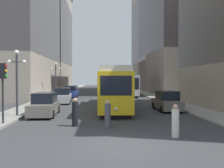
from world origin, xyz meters
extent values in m
plane|color=#38383A|center=(0.00, 0.00, 0.00)|extent=(200.00, 200.00, 0.00)
cube|color=gray|center=(-7.83, 40.00, 0.07)|extent=(2.57, 120.00, 0.15)
cube|color=gray|center=(7.83, 40.00, 0.07)|extent=(2.57, 120.00, 0.15)
cube|color=black|center=(0.39, 12.99, 0.17)|extent=(2.49, 12.17, 0.35)
cube|color=gold|center=(0.39, 12.99, 1.90)|extent=(2.91, 13.24, 3.10)
cube|color=black|center=(0.39, 12.99, 2.60)|extent=(2.93, 12.71, 1.08)
cube|color=silver|center=(0.39, 12.99, 3.67)|extent=(2.70, 12.97, 0.44)
cube|color=black|center=(0.23, 6.43, 2.44)|extent=(2.21, 0.13, 1.40)
sphere|color=#F2EACC|center=(0.23, 6.36, 0.80)|extent=(0.24, 0.24, 0.24)
cube|color=black|center=(3.94, 30.99, 0.17)|extent=(2.42, 11.10, 0.35)
cube|color=silver|center=(3.94, 30.99, 1.90)|extent=(2.82, 12.07, 3.10)
cube|color=black|center=(3.94, 30.99, 2.44)|extent=(2.84, 11.59, 1.30)
cube|color=black|center=(3.81, 25.00, 2.21)|extent=(2.31, 0.13, 1.71)
cylinder|color=black|center=(-6.06, 7.44, 0.32)|extent=(0.20, 0.64, 0.64)
cylinder|color=black|center=(-6.13, 10.43, 0.32)|extent=(0.20, 0.64, 0.64)
cylinder|color=black|center=(-4.35, 7.48, 0.32)|extent=(0.20, 0.64, 0.64)
cylinder|color=black|center=(-4.42, 10.47, 0.32)|extent=(0.20, 0.64, 0.64)
cube|color=slate|center=(-5.24, 8.96, 0.60)|extent=(1.91, 4.87, 0.84)
cube|color=black|center=(-5.24, 9.08, 1.42)|extent=(1.65, 2.69, 0.80)
cylinder|color=black|center=(-6.01, 17.31, 0.32)|extent=(0.21, 0.65, 0.64)
cylinder|color=black|center=(-6.18, 20.38, 0.32)|extent=(0.21, 0.65, 0.64)
cylinder|color=black|center=(-4.30, 17.40, 0.32)|extent=(0.21, 0.65, 0.64)
cylinder|color=black|center=(-4.47, 20.48, 0.32)|extent=(0.21, 0.65, 0.64)
cube|color=#B2B2B7|center=(-5.24, 18.89, 0.60)|extent=(2.07, 5.05, 0.84)
cube|color=black|center=(-5.25, 19.02, 1.42)|extent=(1.73, 2.81, 0.80)
cylinder|color=black|center=(6.06, 12.73, 0.32)|extent=(0.20, 0.64, 0.64)
cylinder|color=black|center=(6.13, 10.05, 0.32)|extent=(0.20, 0.64, 0.64)
cylinder|color=black|center=(4.35, 12.68, 0.32)|extent=(0.20, 0.64, 0.64)
cylinder|color=black|center=(4.42, 10.01, 0.32)|extent=(0.20, 0.64, 0.64)
cube|color=slate|center=(5.24, 11.37, 0.60)|extent=(1.92, 4.36, 0.84)
cube|color=black|center=(5.24, 11.26, 1.42)|extent=(1.65, 2.42, 0.80)
cylinder|color=black|center=(-6.18, 26.26, 0.32)|extent=(0.22, 0.65, 0.64)
cylinder|color=black|center=(-6.01, 29.33, 0.32)|extent=(0.22, 0.65, 0.64)
cylinder|color=black|center=(-4.48, 26.16, 0.32)|extent=(0.22, 0.65, 0.64)
cylinder|color=black|center=(-4.30, 29.23, 0.32)|extent=(0.22, 0.65, 0.64)
cube|color=navy|center=(-5.24, 27.74, 0.60)|extent=(2.09, 5.06, 0.84)
cube|color=black|center=(-5.23, 27.87, 1.42)|extent=(1.74, 2.82, 0.80)
cylinder|color=beige|center=(2.83, 1.36, 0.71)|extent=(0.37, 0.37, 1.42)
sphere|color=tan|center=(2.83, 1.36, 1.54)|extent=(0.25, 0.25, 0.25)
cylinder|color=#4C4C56|center=(-0.45, 3.89, 0.71)|extent=(0.37, 0.37, 1.42)
sphere|color=tan|center=(-0.45, 3.89, 1.53)|extent=(0.25, 0.25, 0.25)
cylinder|color=black|center=(-2.44, 4.49, 0.74)|extent=(0.39, 0.39, 1.49)
sphere|color=tan|center=(-2.44, 4.49, 1.61)|extent=(0.27, 0.27, 0.27)
cylinder|color=#232328|center=(-6.94, 4.93, 2.02)|extent=(0.12, 0.12, 3.73)
cube|color=black|center=(-6.94, 4.93, 3.41)|extent=(0.36, 0.36, 0.95)
sphere|color=red|center=(-6.74, 4.93, 3.71)|extent=(0.18, 0.18, 0.18)
sphere|color=gold|center=(-6.74, 4.93, 3.41)|extent=(0.18, 0.18, 0.18)
sphere|color=green|center=(-6.74, 4.93, 3.10)|extent=(0.18, 0.18, 0.18)
cylinder|color=#333338|center=(-7.14, 8.19, 2.45)|extent=(0.16, 0.16, 4.59)
sphere|color=white|center=(-7.14, 8.19, 4.90)|extent=(0.36, 0.36, 0.36)
sphere|color=white|center=(-7.69, 8.19, 4.19)|extent=(0.31, 0.31, 0.31)
sphere|color=white|center=(-6.59, 8.19, 4.19)|extent=(0.31, 0.31, 0.31)
cube|color=#333338|center=(-7.14, 8.19, 4.19)|extent=(1.10, 0.06, 0.06)
cylinder|color=#333338|center=(-7.14, 25.06, 2.54)|extent=(0.16, 0.16, 4.79)
sphere|color=white|center=(-7.14, 25.06, 5.10)|extent=(0.36, 0.36, 0.36)
sphere|color=white|center=(-7.69, 25.06, 4.36)|extent=(0.31, 0.31, 0.31)
sphere|color=white|center=(-6.59, 25.06, 4.36)|extent=(0.31, 0.31, 0.31)
cube|color=#333338|center=(-7.14, 25.06, 4.36)|extent=(1.10, 0.06, 0.06)
cube|color=#A89E8E|center=(-14.38, 54.48, 13.35)|extent=(10.55, 22.95, 26.70)
cube|color=#544F4E|center=(-14.38, 54.48, 14.69)|extent=(10.59, 22.99, 16.02)
cube|color=#A89E8E|center=(-15.99, 30.27, 12.59)|extent=(13.76, 22.38, 25.19)
cube|color=#544F4E|center=(-15.99, 30.27, 13.85)|extent=(13.80, 22.42, 15.11)
cube|color=slate|center=(17.02, 38.55, 15.80)|extent=(15.81, 23.75, 31.60)
cube|color=#3D3838|center=(17.02, 38.55, 17.38)|extent=(15.85, 23.79, 18.96)
cube|color=#A89E8E|center=(16.01, 51.89, 14.03)|extent=(13.80, 22.66, 28.05)
cube|color=#544F4E|center=(16.01, 51.89, 15.43)|extent=(13.84, 22.70, 16.83)
camera|label=1|loc=(-1.01, -10.58, 2.93)|focal=39.18mm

